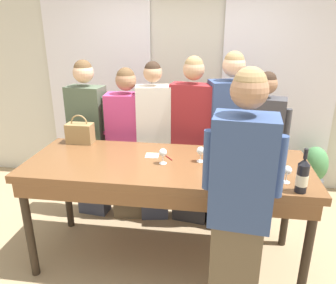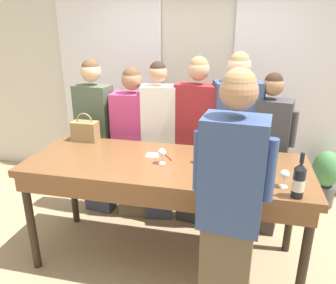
# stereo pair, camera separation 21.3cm
# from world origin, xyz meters

# --- Properties ---
(ground_plane) EXTENTS (18.00, 18.00, 0.00)m
(ground_plane) POSITION_xyz_m (0.00, 0.00, 0.00)
(ground_plane) COLOR tan
(wall_back) EXTENTS (12.00, 0.06, 2.80)m
(wall_back) POSITION_xyz_m (0.00, 1.73, 1.40)
(wall_back) COLOR beige
(wall_back) RESTS_ON ground_plane
(curtain_panel_left) EXTENTS (1.39, 0.03, 2.69)m
(curtain_panel_left) POSITION_xyz_m (-1.15, 1.66, 1.34)
(curtain_panel_left) COLOR white
(curtain_panel_left) RESTS_ON ground_plane
(curtain_panel_right) EXTENTS (1.39, 0.03, 2.69)m
(curtain_panel_right) POSITION_xyz_m (1.15, 1.66, 1.34)
(curtain_panel_right) COLOR white
(curtain_panel_right) RESTS_ON ground_plane
(tasting_bar) EXTENTS (2.40, 0.90, 1.00)m
(tasting_bar) POSITION_xyz_m (0.00, -0.02, 0.90)
(tasting_bar) COLOR brown
(tasting_bar) RESTS_ON ground_plane
(wine_bottle) EXTENTS (0.08, 0.08, 0.32)m
(wine_bottle) POSITION_xyz_m (1.01, -0.38, 1.12)
(wine_bottle) COLOR black
(wine_bottle) RESTS_ON tasting_bar
(handbag) EXTENTS (0.26, 0.14, 0.29)m
(handbag) POSITION_xyz_m (-0.91, 0.35, 1.10)
(handbag) COLOR #997A4C
(handbag) RESTS_ON tasting_bar
(wine_glass_front_left) EXTENTS (0.07, 0.07, 0.13)m
(wine_glass_front_left) POSITION_xyz_m (-0.02, -0.03, 1.09)
(wine_glass_front_left) COLOR white
(wine_glass_front_left) RESTS_ON tasting_bar
(wine_glass_front_mid) EXTENTS (0.07, 0.07, 0.13)m
(wine_glass_front_mid) POSITION_xyz_m (0.71, 0.27, 1.09)
(wine_glass_front_mid) COLOR white
(wine_glass_front_mid) RESTS_ON tasting_bar
(wine_glass_front_right) EXTENTS (0.07, 0.07, 0.13)m
(wine_glass_front_right) POSITION_xyz_m (0.28, 0.06, 1.09)
(wine_glass_front_right) COLOR white
(wine_glass_front_right) RESTS_ON tasting_bar
(wine_glass_center_left) EXTENTS (0.07, 0.07, 0.13)m
(wine_glass_center_left) POSITION_xyz_m (0.93, -0.25, 1.09)
(wine_glass_center_left) COLOR white
(wine_glass_center_left) RESTS_ON tasting_bar
(wine_glass_center_mid) EXTENTS (0.07, 0.07, 0.13)m
(wine_glass_center_mid) POSITION_xyz_m (0.81, -0.23, 1.09)
(wine_glass_center_mid) COLOR white
(wine_glass_center_mid) RESTS_ON tasting_bar
(wine_glass_center_right) EXTENTS (0.07, 0.07, 0.13)m
(wine_glass_center_right) POSITION_xyz_m (0.62, -0.22, 1.09)
(wine_glass_center_right) COLOR white
(wine_glass_center_right) RESTS_ON tasting_bar
(wine_glass_back_left) EXTENTS (0.07, 0.07, 0.13)m
(wine_glass_back_left) POSITION_xyz_m (0.82, 0.04, 1.09)
(wine_glass_back_left) COLOR white
(wine_glass_back_left) RESTS_ON tasting_bar
(napkin) EXTENTS (0.12, 0.12, 0.00)m
(napkin) POSITION_xyz_m (-0.15, 0.12, 1.00)
(napkin) COLOR white
(napkin) RESTS_ON tasting_bar
(pen) EXTENTS (0.09, 0.12, 0.01)m
(pen) POSITION_xyz_m (0.00, 0.10, 1.00)
(pen) COLOR maroon
(pen) RESTS_ON tasting_bar
(guest_olive_jacket) EXTENTS (0.50, 0.27, 1.76)m
(guest_olive_jacket) POSITION_xyz_m (-0.97, 0.70, 0.93)
(guest_olive_jacket) COLOR #383D51
(guest_olive_jacket) RESTS_ON ground_plane
(guest_pink_top) EXTENTS (0.56, 0.29, 1.69)m
(guest_pink_top) POSITION_xyz_m (-0.52, 0.70, 0.86)
(guest_pink_top) COLOR brown
(guest_pink_top) RESTS_ON ground_plane
(guest_cream_sweater) EXTENTS (0.47, 0.28, 1.76)m
(guest_cream_sweater) POSITION_xyz_m (-0.24, 0.70, 0.91)
(guest_cream_sweater) COLOR #383D51
(guest_cream_sweater) RESTS_ON ground_plane
(guest_striped_shirt) EXTENTS (0.56, 0.28, 1.82)m
(guest_striped_shirt) POSITION_xyz_m (0.17, 0.70, 0.95)
(guest_striped_shirt) COLOR #28282D
(guest_striped_shirt) RESTS_ON ground_plane
(guest_navy_coat) EXTENTS (0.55, 0.37, 1.87)m
(guest_navy_coat) POSITION_xyz_m (0.55, 0.70, 0.95)
(guest_navy_coat) COLOR #473833
(guest_navy_coat) RESTS_ON ground_plane
(guest_beige_cap) EXTENTS (0.52, 0.32, 1.68)m
(guest_beige_cap) POSITION_xyz_m (0.87, 0.70, 0.86)
(guest_beige_cap) COLOR #473833
(guest_beige_cap) RESTS_ON ground_plane
(host_pouring) EXTENTS (0.50, 0.31, 1.89)m
(host_pouring) POSITION_xyz_m (0.57, -0.65, 0.98)
(host_pouring) COLOR brown
(host_pouring) RESTS_ON ground_plane
(potted_plant) EXTENTS (0.32, 0.32, 0.70)m
(potted_plant) POSITION_xyz_m (1.64, 1.37, 0.37)
(potted_plant) COLOR #4C4C51
(potted_plant) RESTS_ON ground_plane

